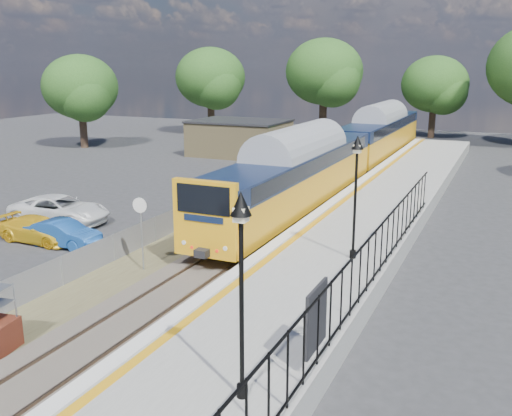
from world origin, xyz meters
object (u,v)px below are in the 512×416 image
Objects in this scene: victorian_lamp_north at (356,169)px; car_yellow at (38,230)px; speed_sign at (141,221)px; car_white at (60,210)px; train at (349,147)px; car_blue at (63,233)px; victorian_lamp_south at (241,249)px.

victorian_lamp_north reaches higher than car_yellow.
speed_sign is 0.58× the size of car_white.
victorian_lamp_north is at bearing -84.55° from car_yellow.
car_yellow is (-9.13, -19.78, -1.76)m from train.
car_yellow is (-1.51, 0.04, -0.02)m from car_blue.
victorian_lamp_south is 17.50m from car_yellow.
car_yellow is at bearing 88.63° from car_blue.
victorian_lamp_south is 16.23m from car_blue.
car_white is (-10.48, -16.93, -1.63)m from train.
speed_sign reaches higher than car_yellow.
victorian_lamp_south is at bearing -88.85° from victorian_lamp_north.
train reaches higher than speed_sign.
car_white is (-7.98, 4.08, -1.34)m from speed_sign.
car_blue is at bearing 146.13° from victorian_lamp_south.
car_white is (-15.98, 11.70, -3.58)m from victorian_lamp_south.
victorian_lamp_north is 14.95m from car_yellow.
speed_sign is 0.83× the size of car_blue.
victorian_lamp_north reaches higher than car_white.
speed_sign reaches higher than car_white.
car_white is at bearing 173.86° from victorian_lamp_north.
victorian_lamp_north reaches higher than train.
victorian_lamp_south is 10.00m from victorian_lamp_north.
speed_sign is (-7.80, -2.39, -2.24)m from victorian_lamp_north.
car_blue is at bearing -174.72° from victorian_lamp_north.
speed_sign is at bearing 136.43° from victorian_lamp_south.
car_white is at bearing 26.15° from car_yellow.
car_yellow is (-14.63, 8.85, -3.72)m from victorian_lamp_south.
car_white is (-2.86, 2.89, 0.12)m from car_blue.
car_yellow is at bearing -114.78° from train.
car_white is (-15.78, 1.70, -3.58)m from victorian_lamp_north.
train is 21.30m from car_blue.
train is 21.16m from speed_sign.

